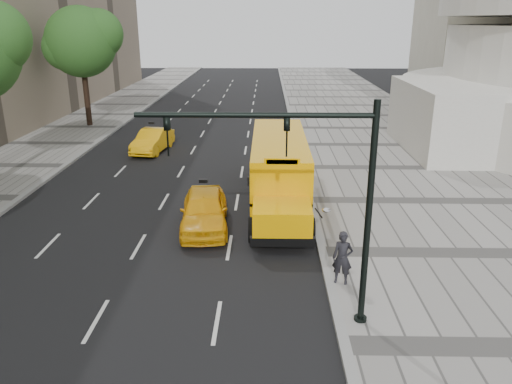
{
  "coord_description": "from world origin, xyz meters",
  "views": [
    {
      "loc": [
        3.89,
        -22.31,
        8.23
      ],
      "look_at": [
        3.5,
        -4.0,
        1.9
      ],
      "focal_mm": 35.0,
      "sensor_mm": 36.0,
      "label": 1
    }
  ],
  "objects_px": {
    "taxi_near": "(204,210)",
    "traffic_signal": "(316,188)",
    "tree_c": "(82,41)",
    "taxi_far": "(153,141)",
    "pedestrian": "(343,258)",
    "school_bus": "(279,164)"
  },
  "relations": [
    {
      "from": "taxi_near",
      "to": "traffic_signal",
      "type": "distance_m",
      "value": 8.55
    },
    {
      "from": "school_bus",
      "to": "taxi_far",
      "type": "xyz_separation_m",
      "value": [
        -8.08,
        9.11,
        -1.02
      ]
    },
    {
      "from": "taxi_far",
      "to": "traffic_signal",
      "type": "xyz_separation_m",
      "value": [
        8.77,
        -19.57,
        3.35
      ]
    },
    {
      "from": "pedestrian",
      "to": "taxi_near",
      "type": "bearing_deg",
      "value": 152.79
    },
    {
      "from": "taxi_far",
      "to": "school_bus",
      "type": "bearing_deg",
      "value": -40.42
    },
    {
      "from": "taxi_near",
      "to": "tree_c",
      "type": "bearing_deg",
      "value": 114.45
    },
    {
      "from": "school_bus",
      "to": "taxi_far",
      "type": "distance_m",
      "value": 12.22
    },
    {
      "from": "school_bus",
      "to": "pedestrian",
      "type": "xyz_separation_m",
      "value": [
        1.85,
        -8.32,
        -0.73
      ]
    },
    {
      "from": "taxi_near",
      "to": "taxi_far",
      "type": "xyz_separation_m",
      "value": [
        -4.92,
        12.68,
        -0.06
      ]
    },
    {
      "from": "school_bus",
      "to": "taxi_near",
      "type": "bearing_deg",
      "value": -131.51
    },
    {
      "from": "tree_c",
      "to": "taxi_near",
      "type": "bearing_deg",
      "value": -60.38
    },
    {
      "from": "school_bus",
      "to": "traffic_signal",
      "type": "bearing_deg",
      "value": -86.22
    },
    {
      "from": "taxi_far",
      "to": "traffic_signal",
      "type": "distance_m",
      "value": 21.71
    },
    {
      "from": "school_bus",
      "to": "pedestrian",
      "type": "relative_size",
      "value": 6.53
    },
    {
      "from": "taxi_far",
      "to": "tree_c",
      "type": "bearing_deg",
      "value": 138.53
    },
    {
      "from": "taxi_near",
      "to": "taxi_far",
      "type": "height_order",
      "value": "taxi_near"
    },
    {
      "from": "tree_c",
      "to": "school_bus",
      "type": "xyz_separation_m",
      "value": [
        14.9,
        -17.08,
        -4.91
      ]
    },
    {
      "from": "traffic_signal",
      "to": "school_bus",
      "type": "bearing_deg",
      "value": 93.78
    },
    {
      "from": "taxi_near",
      "to": "taxi_far",
      "type": "distance_m",
      "value": 13.6
    },
    {
      "from": "pedestrian",
      "to": "traffic_signal",
      "type": "xyz_separation_m",
      "value": [
        -1.16,
        -2.14,
        3.06
      ]
    },
    {
      "from": "tree_c",
      "to": "taxi_far",
      "type": "height_order",
      "value": "tree_c"
    },
    {
      "from": "school_bus",
      "to": "pedestrian",
      "type": "distance_m",
      "value": 8.56
    }
  ]
}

